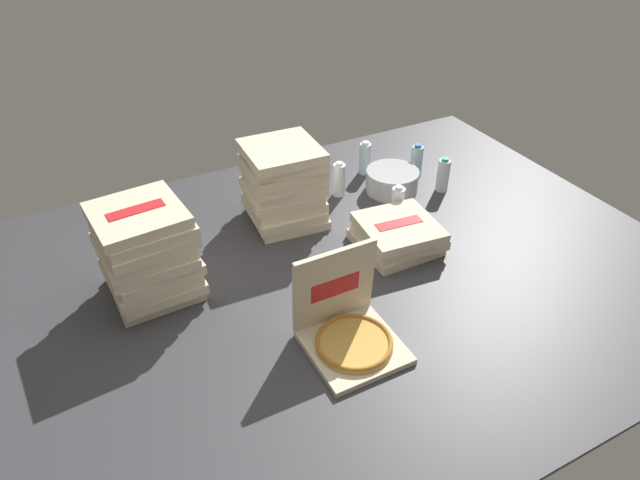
{
  "coord_description": "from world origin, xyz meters",
  "views": [
    {
      "loc": [
        -1.03,
        -1.77,
        1.66
      ],
      "look_at": [
        -0.06,
        0.1,
        0.14
      ],
      "focal_mm": 31.69,
      "sensor_mm": 36.0,
      "label": 1
    }
  ],
  "objects_px": {
    "water_bottle_3": "(398,204)",
    "water_bottle_4": "(365,158)",
    "water_bottle_0": "(339,179)",
    "open_pizza_box": "(348,328)",
    "pizza_stack_center_near": "(398,234)",
    "pizza_stack_right_mid": "(284,183)",
    "ice_bucket": "(392,181)",
    "pizza_stack_center_far": "(148,253)",
    "water_bottle_2": "(443,175)",
    "water_bottle_1": "(417,161)"
  },
  "relations": [
    {
      "from": "pizza_stack_right_mid",
      "to": "open_pizza_box",
      "type": "bearing_deg",
      "value": -99.29
    },
    {
      "from": "water_bottle_2",
      "to": "water_bottle_3",
      "type": "distance_m",
      "value": 0.42
    },
    {
      "from": "pizza_stack_right_mid",
      "to": "pizza_stack_center_near",
      "type": "bearing_deg",
      "value": -51.66
    },
    {
      "from": "water_bottle_3",
      "to": "pizza_stack_center_near",
      "type": "bearing_deg",
      "value": -123.27
    },
    {
      "from": "pizza_stack_center_far",
      "to": "water_bottle_0",
      "type": "distance_m",
      "value": 1.19
    },
    {
      "from": "water_bottle_3",
      "to": "water_bottle_4",
      "type": "relative_size",
      "value": 1.0
    },
    {
      "from": "pizza_stack_center_far",
      "to": "water_bottle_1",
      "type": "relative_size",
      "value": 2.11
    },
    {
      "from": "open_pizza_box",
      "to": "water_bottle_2",
      "type": "height_order",
      "value": "open_pizza_box"
    },
    {
      "from": "pizza_stack_center_far",
      "to": "water_bottle_0",
      "type": "xyz_separation_m",
      "value": [
        1.13,
        0.35,
        -0.12
      ]
    },
    {
      "from": "open_pizza_box",
      "to": "water_bottle_3",
      "type": "xyz_separation_m",
      "value": [
        0.67,
        0.65,
        0.02
      ]
    },
    {
      "from": "open_pizza_box",
      "to": "pizza_stack_center_near",
      "type": "bearing_deg",
      "value": 39.95
    },
    {
      "from": "pizza_stack_right_mid",
      "to": "water_bottle_2",
      "type": "bearing_deg",
      "value": -9.16
    },
    {
      "from": "ice_bucket",
      "to": "water_bottle_3",
      "type": "distance_m",
      "value": 0.3
    },
    {
      "from": "pizza_stack_right_mid",
      "to": "water_bottle_3",
      "type": "xyz_separation_m",
      "value": [
        0.52,
        -0.28,
        -0.12
      ]
    },
    {
      "from": "open_pizza_box",
      "to": "pizza_stack_center_far",
      "type": "distance_m",
      "value": 0.91
    },
    {
      "from": "pizza_stack_center_far",
      "to": "water_bottle_3",
      "type": "bearing_deg",
      "value": -0.49
    },
    {
      "from": "pizza_stack_right_mid",
      "to": "water_bottle_3",
      "type": "bearing_deg",
      "value": -28.87
    },
    {
      "from": "water_bottle_1",
      "to": "water_bottle_3",
      "type": "xyz_separation_m",
      "value": [
        -0.37,
        -0.35,
        0.0
      ]
    },
    {
      "from": "pizza_stack_center_far",
      "to": "water_bottle_4",
      "type": "height_order",
      "value": "pizza_stack_center_far"
    },
    {
      "from": "pizza_stack_right_mid",
      "to": "water_bottle_2",
      "type": "xyz_separation_m",
      "value": [
        0.92,
        -0.15,
        -0.12
      ]
    },
    {
      "from": "ice_bucket",
      "to": "water_bottle_1",
      "type": "height_order",
      "value": "water_bottle_1"
    },
    {
      "from": "ice_bucket",
      "to": "water_bottle_0",
      "type": "height_order",
      "value": "water_bottle_0"
    },
    {
      "from": "water_bottle_1",
      "to": "water_bottle_4",
      "type": "relative_size",
      "value": 1.0
    },
    {
      "from": "open_pizza_box",
      "to": "pizza_stack_center_near",
      "type": "distance_m",
      "value": 0.7
    },
    {
      "from": "pizza_stack_center_far",
      "to": "water_bottle_1",
      "type": "xyz_separation_m",
      "value": [
        1.64,
        0.34,
        -0.12
      ]
    },
    {
      "from": "water_bottle_0",
      "to": "water_bottle_2",
      "type": "relative_size",
      "value": 1.0
    },
    {
      "from": "open_pizza_box",
      "to": "water_bottle_1",
      "type": "height_order",
      "value": "open_pizza_box"
    },
    {
      "from": "open_pizza_box",
      "to": "water_bottle_2",
      "type": "relative_size",
      "value": 1.88
    },
    {
      "from": "water_bottle_2",
      "to": "pizza_stack_right_mid",
      "type": "bearing_deg",
      "value": 170.84
    },
    {
      "from": "water_bottle_3",
      "to": "pizza_stack_center_far",
      "type": "bearing_deg",
      "value": 179.51
    },
    {
      "from": "pizza_stack_center_near",
      "to": "water_bottle_2",
      "type": "distance_m",
      "value": 0.63
    },
    {
      "from": "pizza_stack_center_near",
      "to": "water_bottle_3",
      "type": "distance_m",
      "value": 0.24
    },
    {
      "from": "water_bottle_0",
      "to": "water_bottle_4",
      "type": "bearing_deg",
      "value": 30.17
    },
    {
      "from": "pizza_stack_center_near",
      "to": "water_bottle_3",
      "type": "bearing_deg",
      "value": 56.73
    },
    {
      "from": "water_bottle_1",
      "to": "water_bottle_4",
      "type": "distance_m",
      "value": 0.3
    },
    {
      "from": "pizza_stack_center_near",
      "to": "water_bottle_4",
      "type": "bearing_deg",
      "value": 71.01
    },
    {
      "from": "water_bottle_0",
      "to": "water_bottle_3",
      "type": "bearing_deg",
      "value": -68.32
    },
    {
      "from": "pizza_stack_right_mid",
      "to": "water_bottle_2",
      "type": "height_order",
      "value": "pizza_stack_right_mid"
    },
    {
      "from": "pizza_stack_center_far",
      "to": "pizza_stack_right_mid",
      "type": "distance_m",
      "value": 0.81
    },
    {
      "from": "open_pizza_box",
      "to": "pizza_stack_right_mid",
      "type": "distance_m",
      "value": 0.96
    },
    {
      "from": "water_bottle_0",
      "to": "open_pizza_box",
      "type": "bearing_deg",
      "value": -117.26
    },
    {
      "from": "pizza_stack_center_near",
      "to": "water_bottle_1",
      "type": "height_order",
      "value": "water_bottle_1"
    },
    {
      "from": "pizza_stack_right_mid",
      "to": "water_bottle_4",
      "type": "height_order",
      "value": "pizza_stack_right_mid"
    },
    {
      "from": "pizza_stack_right_mid",
      "to": "water_bottle_4",
      "type": "bearing_deg",
      "value": 20.21
    },
    {
      "from": "ice_bucket",
      "to": "water_bottle_4",
      "type": "xyz_separation_m",
      "value": [
        -0.03,
        0.25,
        0.03
      ]
    },
    {
      "from": "ice_bucket",
      "to": "water_bottle_2",
      "type": "distance_m",
      "value": 0.29
    },
    {
      "from": "pizza_stack_center_near",
      "to": "open_pizza_box",
      "type": "bearing_deg",
      "value": -140.05
    },
    {
      "from": "pizza_stack_center_far",
      "to": "water_bottle_3",
      "type": "distance_m",
      "value": 1.28
    },
    {
      "from": "water_bottle_1",
      "to": "ice_bucket",
      "type": "bearing_deg",
      "value": -160.16
    },
    {
      "from": "pizza_stack_center_far",
      "to": "ice_bucket",
      "type": "xyz_separation_m",
      "value": [
        1.42,
        0.26,
        -0.15
      ]
    }
  ]
}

